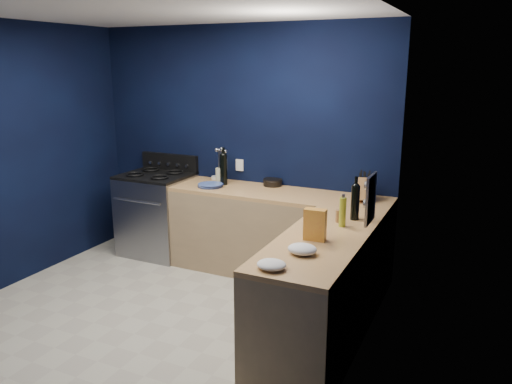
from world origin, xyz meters
The scene contains 27 objects.
floor centered at (0.00, 0.00, -0.01)m, with size 3.50×3.50×0.02m, color #A9A493.
ceiling centered at (0.00, 0.00, 2.61)m, with size 3.50×3.50×0.02m, color silver.
wall_back centered at (0.00, 1.76, 1.30)m, with size 3.50×0.02×2.60m, color black.
wall_right centered at (1.76, 0.00, 1.30)m, with size 0.02×3.50×2.60m, color black.
cab_back centered at (0.60, 1.44, 0.43)m, with size 2.30×0.63×0.86m, color #9B7D57.
top_back centered at (0.60, 1.44, 0.88)m, with size 2.30×0.63×0.04m, color #936130.
cab_right centered at (1.44, 0.29, 0.43)m, with size 0.63×1.67×0.86m, color #9B7D57.
top_right centered at (1.44, 0.29, 0.88)m, with size 0.63×1.67×0.04m, color #936130.
gas_range centered at (-0.93, 1.42, 0.46)m, with size 0.76×0.66×0.92m, color gray.
oven_door centered at (-0.93, 1.10, 0.45)m, with size 0.59×0.02×0.42m, color black.
cooktop centered at (-0.93, 1.42, 0.94)m, with size 0.76×0.66×0.03m, color black.
backguard centered at (-0.93, 1.72, 1.04)m, with size 0.76×0.06×0.20m, color black.
spice_panel centered at (1.74, 0.55, 1.18)m, with size 0.02×0.28×0.38m, color gray.
wall_outlet centered at (0.00, 1.74, 1.08)m, with size 0.09×0.02×0.13m, color white.
plate_stack centered at (-0.16, 1.35, 0.92)m, with size 0.27×0.27×0.03m, color #36468E.
ramekin centered at (-0.29, 1.69, 0.92)m, with size 0.09×0.09×0.04m, color white.
utensil_crock centered at (-0.14, 1.57, 0.98)m, with size 0.13×0.13×0.16m, color beige.
wine_bottle_back centered at (-0.08, 1.50, 1.06)m, with size 0.08×0.08×0.33m, color black.
lemon_basket centered at (0.43, 1.68, 0.94)m, with size 0.20×0.20×0.08m, color black.
knife_block centered at (1.47, 1.50, 1.01)m, with size 0.12×0.20×0.22m, color olive.
wine_bottle_right centered at (1.54, 0.86, 1.05)m, with size 0.07×0.07×0.29m, color black.
oil_bottle centered at (1.50, 0.63, 1.02)m, with size 0.06×0.06×0.24m, color #98A323.
spice_jar_near centered at (1.44, 0.73, 0.95)m, with size 0.05×0.05×0.11m, color olive.
spice_jar_far centered at (1.34, 0.39, 0.94)m, with size 0.04×0.04×0.09m, color olive.
crouton_bag centered at (1.40, 0.23, 1.02)m, with size 0.16×0.08×0.24m, color #C4462B.
towel_front centered at (1.41, -0.08, 0.94)m, with size 0.21×0.18×0.07m, color white.
towel_end centered at (1.32, -0.41, 0.93)m, with size 0.19×0.17×0.06m, color white.
Camera 1 is at (2.52, -3.18, 2.19)m, focal length 35.26 mm.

